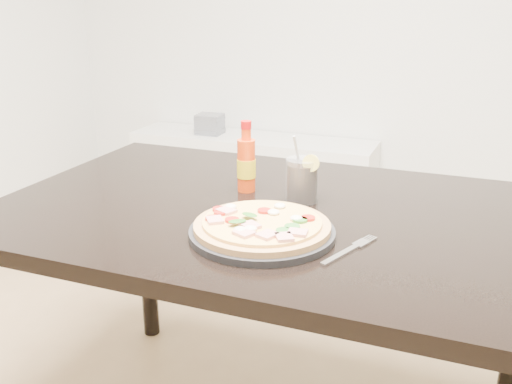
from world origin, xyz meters
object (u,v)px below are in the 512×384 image
(plate, at_px, (262,233))
(cola_cup, at_px, (302,181))
(pizza, at_px, (262,225))
(hot_sauce_bottle, at_px, (246,164))
(fork, at_px, (351,249))
(media_console, at_px, (252,179))
(dining_table, at_px, (273,238))

(plate, height_order, cola_cup, cola_cup)
(pizza, relative_size, hot_sauce_bottle, 1.57)
(fork, distance_m, media_console, 2.13)
(media_console, bearing_deg, cola_cup, -63.89)
(fork, relative_size, media_console, 0.13)
(hot_sauce_bottle, relative_size, fork, 1.07)
(plate, distance_m, media_console, 2.04)
(plate, height_order, pizza, pizza)
(plate, distance_m, pizza, 0.02)
(hot_sauce_bottle, bearing_deg, media_console, 111.36)
(plate, xyz_separation_m, hot_sauce_bottle, (-0.15, 0.28, 0.07))
(hot_sauce_bottle, distance_m, media_console, 1.77)
(pizza, distance_m, cola_cup, 0.26)
(pizza, relative_size, cola_cup, 1.74)
(pizza, bearing_deg, dining_table, 101.57)
(pizza, height_order, hot_sauce_bottle, hot_sauce_bottle)
(pizza, bearing_deg, plate, 73.92)
(hot_sauce_bottle, distance_m, fork, 0.45)
(dining_table, bearing_deg, pizza, -78.43)
(dining_table, distance_m, cola_cup, 0.17)
(media_console, bearing_deg, pizza, -67.52)
(dining_table, bearing_deg, cola_cup, 56.43)
(cola_cup, height_order, media_console, cola_cup)
(fork, bearing_deg, cola_cup, 147.28)
(plate, bearing_deg, fork, -0.92)
(dining_table, height_order, pizza, pizza)
(fork, bearing_deg, hot_sauce_bottle, 162.90)
(plate, height_order, media_console, plate)
(dining_table, xyz_separation_m, cola_cup, (0.05, 0.08, 0.14))
(dining_table, relative_size, pizza, 4.61)
(cola_cup, height_order, fork, cola_cup)
(plate, distance_m, cola_cup, 0.26)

